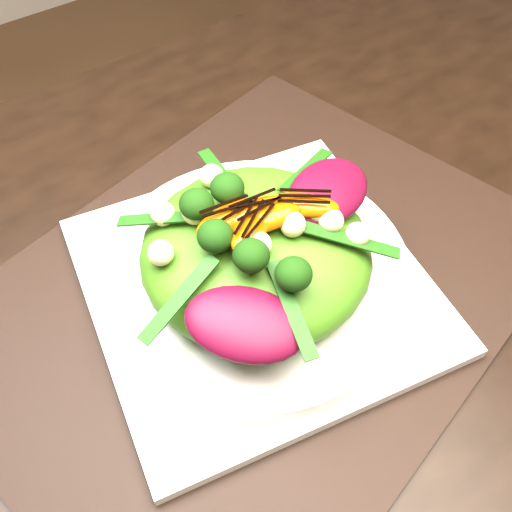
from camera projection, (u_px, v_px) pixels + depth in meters
dining_table at (156, 435)px, 0.47m from camera, size 1.60×0.90×0.75m
placemat at (256, 289)px, 0.53m from camera, size 0.59×0.50×0.00m
plate_base at (256, 284)px, 0.53m from camera, size 0.33×0.33×0.01m
salad_bowl at (256, 274)px, 0.51m from camera, size 0.31×0.31×0.02m
lettuce_mound at (256, 252)px, 0.49m from camera, size 0.25×0.25×0.07m
radicchio_leaf at (329, 191)px, 0.49m from camera, size 0.10×0.08×0.02m
orange_segment at (230, 224)px, 0.46m from camera, size 0.06×0.03×0.01m
broccoli_floret at (166, 232)px, 0.45m from camera, size 0.05×0.05×0.04m
macadamia_nut at (317, 224)px, 0.46m from camera, size 0.03×0.03×0.02m
balsamic_drizzle at (229, 217)px, 0.45m from camera, size 0.04×0.01×0.00m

